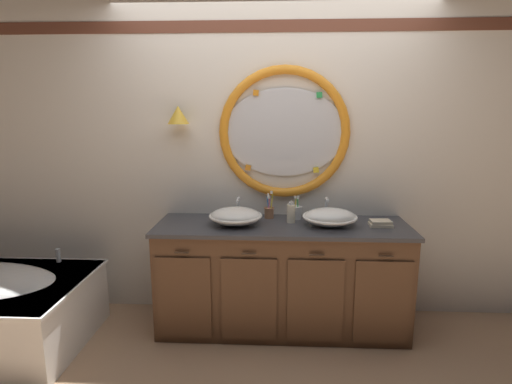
# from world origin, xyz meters

# --- Properties ---
(ground_plane) EXTENTS (14.00, 14.00, 0.00)m
(ground_plane) POSITION_xyz_m (0.00, 0.00, 0.00)
(ground_plane) COLOR tan
(back_wall_assembly) EXTENTS (6.40, 0.26, 2.60)m
(back_wall_assembly) POSITION_xyz_m (0.00, 0.59, 1.32)
(back_wall_assembly) COLOR silver
(back_wall_assembly) RESTS_ON ground_plane
(vanity_counter) EXTENTS (1.92, 0.63, 0.84)m
(vanity_counter) POSITION_xyz_m (0.09, 0.25, 0.42)
(vanity_counter) COLOR brown
(vanity_counter) RESTS_ON ground_plane
(sink_basin_left) EXTENTS (0.40, 0.40, 0.13)m
(sink_basin_left) POSITION_xyz_m (-0.27, 0.23, 0.91)
(sink_basin_left) COLOR white
(sink_basin_left) RESTS_ON vanity_counter
(sink_basin_right) EXTENTS (0.41, 0.41, 0.14)m
(sink_basin_right) POSITION_xyz_m (0.44, 0.23, 0.91)
(sink_basin_right) COLOR white
(sink_basin_right) RESTS_ON vanity_counter
(faucet_set_left) EXTENTS (0.20, 0.15, 0.16)m
(faucet_set_left) POSITION_xyz_m (-0.27, 0.46, 0.91)
(faucet_set_left) COLOR silver
(faucet_set_left) RESTS_ON vanity_counter
(faucet_set_right) EXTENTS (0.21, 0.12, 0.17)m
(faucet_set_right) POSITION_xyz_m (0.44, 0.47, 0.90)
(faucet_set_right) COLOR silver
(faucet_set_right) RESTS_ON vanity_counter
(toothbrush_holder_left) EXTENTS (0.08, 0.08, 0.22)m
(toothbrush_holder_left) POSITION_xyz_m (-0.02, 0.44, 0.89)
(toothbrush_holder_left) COLOR #996647
(toothbrush_holder_left) RESTS_ON vanity_counter
(toothbrush_holder_right) EXTENTS (0.09, 0.09, 0.19)m
(toothbrush_holder_right) POSITION_xyz_m (0.20, 0.42, 0.90)
(toothbrush_holder_right) COLOR silver
(toothbrush_holder_right) RESTS_ON vanity_counter
(soap_dispenser) EXTENTS (0.06, 0.07, 0.17)m
(soap_dispenser) POSITION_xyz_m (0.15, 0.31, 0.92)
(soap_dispenser) COLOR #EFE5C6
(soap_dispenser) RESTS_ON vanity_counter
(folded_hand_towel) EXTENTS (0.16, 0.12, 0.05)m
(folded_hand_towel) POSITION_xyz_m (0.82, 0.24, 0.86)
(folded_hand_towel) COLOR beige
(folded_hand_towel) RESTS_ON vanity_counter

